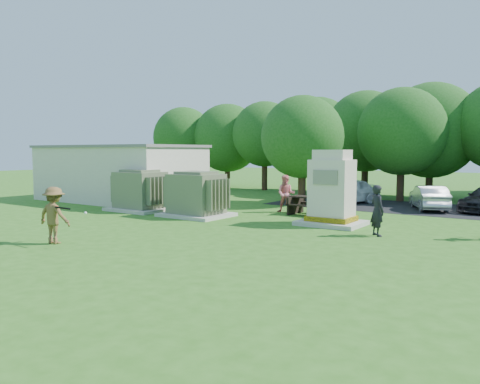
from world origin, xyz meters
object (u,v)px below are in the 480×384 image
Objects in this scene: generator_cabinet at (332,192)px; batter at (54,215)px; person_at_picnic at (286,194)px; car_silver_a at (429,198)px; transformer_right at (196,195)px; car_white at (346,191)px; transformer_left at (140,191)px; person_by_generator at (377,210)px; picnic_table at (312,203)px.

batter is (-5.81, -8.70, -0.41)m from generator_cabinet.
person_at_picnic is at bearing 145.64° from generator_cabinet.
batter is 0.49× the size of car_silver_a.
car_white is at bearing 68.03° from transformer_right.
generator_cabinet is 8.20m from car_white.
person_at_picnic is at bearing 18.63° from car_silver_a.
transformer_right is 4.46m from person_at_picnic.
transformer_left is 12.19m from person_by_generator.
car_silver_a reaches higher than picnic_table.
transformer_right is 0.80× the size of car_silver_a.
batter is at bearing 39.29° from car_silver_a.
car_silver_a is at bearing -47.06° from person_by_generator.
transformer_right is at bearing 39.76° from person_by_generator.
transformer_right is at bearing -140.89° from picnic_table.
person_at_picnic is at bearing 52.14° from transformer_right.
generator_cabinet is 7.82m from car_silver_a.
picnic_table is 1.13× the size of person_by_generator.
picnic_table is 11.60m from batter.
person_by_generator is 10.37m from car_white.
transformer_right is 8.50m from person_by_generator.
generator_cabinet is at bearing -47.19° from car_white.
transformer_left is 8.62m from picnic_table.
generator_cabinet is 10.47m from batter.
person_at_picnic is 0.49× the size of car_silver_a.
generator_cabinet is 3.06m from picnic_table.
picnic_table is at bearing -59.22° from car_white.
transformer_left is at bearing -104.53° from car_white.
transformer_left is 8.53m from batter.
transformer_right is 1.65× the size of person_by_generator.
generator_cabinet reaches higher than picnic_table.
car_silver_a is at bearing 24.50° from person_at_picnic.
generator_cabinet is at bearing 10.93° from transformer_right.
car_silver_a is at bearing 21.49° from car_white.
transformer_right is 6.28m from generator_cabinet.
generator_cabinet is 1.65× the size of batter.
batter reaches higher than car_silver_a.
batter is at bearing -87.42° from transformer_right.
car_silver_a is (4.58, -0.26, -0.10)m from car_white.
person_at_picnic is at bearing -74.44° from car_white.
car_white is (-0.59, 5.54, 0.17)m from picnic_table.
person_by_generator is 0.43× the size of car_white.
person_at_picnic is (-1.46, 0.11, 0.37)m from picnic_table.
generator_cabinet reaches higher than person_at_picnic.
person_at_picnic reaches higher than person_by_generator.
batter reaches higher than person_at_picnic.
person_at_picnic is at bearing 8.22° from person_by_generator.
generator_cabinet is 1.66× the size of person_at_picnic.
transformer_right is 1.62× the size of batter.
batter reaches higher than picnic_table.
car_white is at bearing 108.11° from generator_cabinet.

